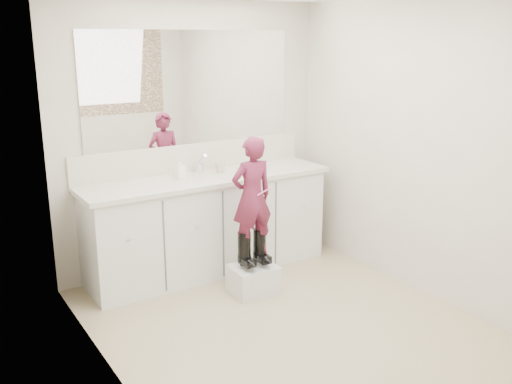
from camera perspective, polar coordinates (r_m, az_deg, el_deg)
floor at (r=4.39m, az=3.02°, el=-13.03°), size 3.00×3.00×0.00m
wall_back at (r=5.23m, az=-6.39°, el=5.49°), size 2.60×0.00×2.60m
wall_front at (r=2.93m, az=20.65°, el=-3.26°), size 2.60×0.00×2.60m
wall_left at (r=3.40m, az=-14.85°, el=-0.29°), size 0.00×3.00×3.00m
wall_right at (r=4.83m, az=15.94°, el=4.17°), size 0.00×3.00×3.00m
vanity_cabinet at (r=5.19m, az=-4.79°, el=-3.40°), size 2.20×0.55×0.85m
countertop at (r=5.05m, az=-4.82°, el=1.34°), size 2.28×0.58×0.04m
backsplash at (r=5.26m, az=-6.26°, el=3.48°), size 2.28×0.03×0.25m
mirror at (r=5.17m, az=-6.47°, el=10.28°), size 2.00×0.02×1.00m
dot_panel at (r=2.83m, az=21.34°, el=5.46°), size 2.00×0.01×1.20m
faucet at (r=5.17m, az=-5.69°, el=2.46°), size 0.08×0.08×0.10m
cup at (r=5.17m, az=-3.63°, el=2.52°), size 0.11×0.11×0.10m
soap_bottle at (r=4.99m, az=-7.63°, el=2.36°), size 0.09×0.09×0.18m
step_stool at (r=4.83m, az=-0.27°, el=-8.72°), size 0.38×0.32×0.24m
boot_left at (r=4.70m, az=-1.18°, el=-5.80°), size 0.12×0.21×0.31m
boot_right at (r=4.78m, az=0.36°, el=-5.46°), size 0.12×0.21×0.31m
toddler at (r=4.60m, az=-0.42°, el=-0.49°), size 0.37×0.25×0.99m
toothbrush at (r=4.56m, az=0.86°, el=0.07°), size 0.14×0.02×0.06m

